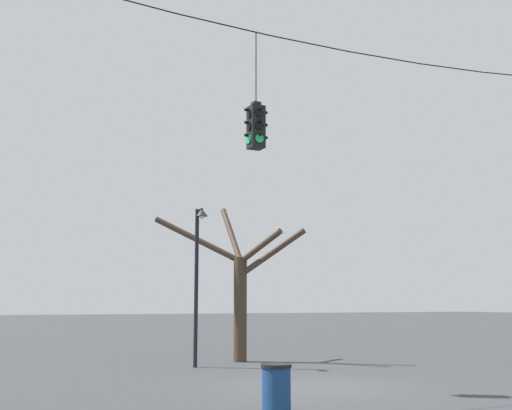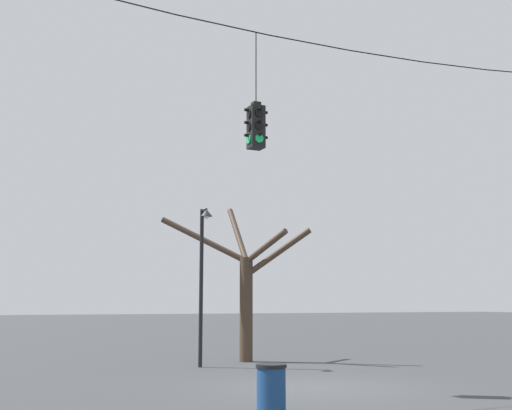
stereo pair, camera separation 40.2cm
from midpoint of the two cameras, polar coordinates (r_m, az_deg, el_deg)
The scene contains 6 objects.
ground_plane at distance 15.27m, azimuth 6.12°, elevation -15.83°, with size 200.00×200.00×0.00m, color #383A3D.
span_wire at distance 16.52m, azimuth 5.57°, elevation 14.58°, with size 16.17×0.03×0.43m.
traffic_light_near_right_pole at distance 15.05m, azimuth 0.77°, elevation 7.01°, with size 0.58×0.58×2.85m.
street_lamp at distance 19.71m, azimuth -4.16°, elevation -5.04°, with size 0.37×0.65×4.80m.
bare_tree at distance 21.64m, azimuth -0.49°, elevation -6.96°, with size 4.29×3.67×5.35m.
trash_bin at distance 11.46m, azimuth 2.41°, elevation -16.07°, with size 0.54×0.54×0.86m.
Camera 2 is at (-7.47, -13.16, 1.90)m, focal length 45.00 mm.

